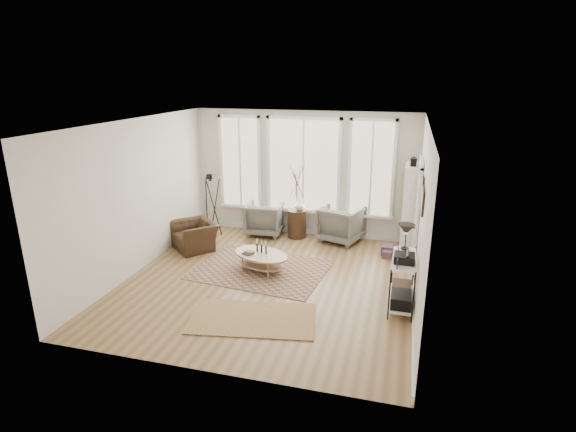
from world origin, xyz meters
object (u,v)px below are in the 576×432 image
(armchair_left, at_px, (265,218))
(armchair_right, at_px, (341,224))
(accent_chair, at_px, (195,236))
(bookcase, at_px, (410,208))
(low_shelf, at_px, (403,277))
(side_table, at_px, (297,200))
(coffee_table, at_px, (261,257))

(armchair_left, distance_m, armchair_right, 1.82)
(armchair_right, bearing_deg, accent_chair, 41.08)
(bookcase, height_order, armchair_right, bookcase)
(low_shelf, distance_m, armchair_right, 3.09)
(armchair_left, distance_m, side_table, 0.93)
(bookcase, xyz_separation_m, armchair_right, (-1.47, 0.22, -0.55))
(coffee_table, height_order, accent_chair, accent_chair)
(low_shelf, xyz_separation_m, armchair_right, (-1.41, 2.75, -0.10))
(bookcase, bearing_deg, side_table, 175.15)
(low_shelf, relative_size, coffee_table, 0.97)
(coffee_table, xyz_separation_m, armchair_left, (-0.57, 2.07, 0.10))
(low_shelf, bearing_deg, coffee_table, 165.74)
(armchair_left, relative_size, accent_chair, 0.92)
(bookcase, relative_size, low_shelf, 1.58)
(armchair_right, xyz_separation_m, accent_chair, (-3.03, -1.31, -0.11))
(coffee_table, height_order, armchair_right, armchair_right)
(armchair_left, bearing_deg, low_shelf, 136.80)
(low_shelf, bearing_deg, armchair_left, 139.71)
(armchair_left, relative_size, armchair_right, 0.94)
(low_shelf, xyz_separation_m, armchair_left, (-3.24, 2.75, -0.12))
(coffee_table, distance_m, armchair_left, 2.15)
(bookcase, distance_m, low_shelf, 2.56)
(coffee_table, xyz_separation_m, armchair_right, (1.26, 2.07, 0.12))
(side_table, bearing_deg, low_shelf, -48.06)
(accent_chair, bearing_deg, coffee_table, 18.09)
(bookcase, xyz_separation_m, side_table, (-2.51, 0.21, -0.07))
(armchair_right, xyz_separation_m, side_table, (-1.04, -0.01, 0.48))
(bookcase, distance_m, armchair_left, 3.35)
(bookcase, relative_size, coffee_table, 1.54)
(coffee_table, distance_m, accent_chair, 1.93)
(armchair_right, bearing_deg, coffee_table, 76.39)
(low_shelf, height_order, armchair_left, low_shelf)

